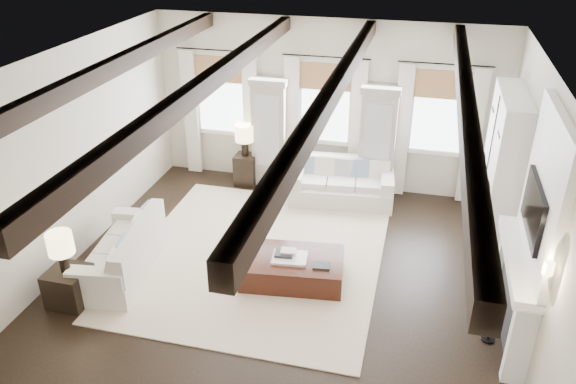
% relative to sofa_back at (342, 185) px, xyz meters
% --- Properties ---
extents(ground, '(7.50, 7.50, 0.00)m').
position_rel_sofa_back_xyz_m(ground, '(-0.46, -3.11, -0.32)').
color(ground, black).
rests_on(ground, ground).
extents(room_shell, '(6.54, 7.54, 3.22)m').
position_rel_sofa_back_xyz_m(room_shell, '(0.29, -2.21, 1.56)').
color(room_shell, beige).
rests_on(room_shell, ground).
extents(area_rug, '(3.82, 4.27, 0.02)m').
position_rel_sofa_back_xyz_m(area_rug, '(-0.97, -2.20, -0.31)').
color(area_rug, beige).
rests_on(area_rug, ground).
extents(sofa_back, '(1.95, 1.03, 0.80)m').
position_rel_sofa_back_xyz_m(sofa_back, '(0.00, 0.00, 0.00)').
color(sofa_back, silver).
rests_on(sofa_back, ground).
extents(sofa_left, '(1.09, 1.96, 0.80)m').
position_rel_sofa_back_xyz_m(sofa_left, '(-2.77, -3.06, -0.00)').
color(sofa_left, silver).
rests_on(sofa_left, ground).
extents(ottoman, '(1.57, 1.09, 0.39)m').
position_rel_sofa_back_xyz_m(ottoman, '(-0.29, -2.64, -0.13)').
color(ottoman, black).
rests_on(ottoman, ground).
extents(tray, '(0.54, 0.44, 0.04)m').
position_rel_sofa_back_xyz_m(tray, '(-0.32, -2.68, 0.08)').
color(tray, white).
rests_on(tray, ottoman).
extents(book_lower, '(0.28, 0.23, 0.04)m').
position_rel_sofa_back_xyz_m(book_lower, '(-0.42, -2.66, 0.12)').
color(book_lower, '#262628').
rests_on(book_lower, tray).
extents(book_upper, '(0.24, 0.19, 0.03)m').
position_rel_sofa_back_xyz_m(book_upper, '(-0.36, -2.62, 0.16)').
color(book_upper, beige).
rests_on(book_upper, book_lower).
extents(book_loose, '(0.26, 0.21, 0.03)m').
position_rel_sofa_back_xyz_m(book_loose, '(0.16, -2.76, 0.08)').
color(book_loose, '#262628').
rests_on(book_loose, ottoman).
extents(side_table_front, '(0.53, 0.53, 0.53)m').
position_rel_sofa_back_xyz_m(side_table_front, '(-3.15, -3.90, -0.06)').
color(side_table_front, black).
rests_on(side_table_front, ground).
extents(lamp_front, '(0.35, 0.35, 0.60)m').
position_rel_sofa_back_xyz_m(lamp_front, '(-3.15, -3.90, 0.61)').
color(lamp_front, black).
rests_on(lamp_front, side_table_front).
extents(side_table_back, '(0.40, 0.40, 0.60)m').
position_rel_sofa_back_xyz_m(side_table_back, '(-1.94, 0.25, -0.02)').
color(side_table_back, black).
rests_on(side_table_back, ground).
extents(lamp_back, '(0.36, 0.36, 0.62)m').
position_rel_sofa_back_xyz_m(lamp_back, '(-1.94, 0.25, 0.70)').
color(lamp_back, black).
rests_on(lamp_back, side_table_back).
extents(candlestick_near, '(0.18, 0.18, 0.87)m').
position_rel_sofa_back_xyz_m(candlestick_near, '(2.44, -3.28, 0.04)').
color(candlestick_near, black).
rests_on(candlestick_near, ground).
extents(candlestick_far, '(0.17, 0.17, 0.85)m').
position_rel_sofa_back_xyz_m(candlestick_far, '(2.44, -2.79, 0.03)').
color(candlestick_far, black).
rests_on(candlestick_far, ground).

